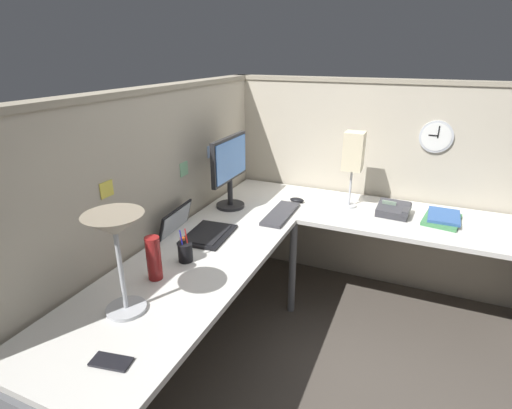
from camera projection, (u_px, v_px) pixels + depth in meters
name	position (u px, v px, depth m)	size (l,w,h in m)	color
ground_plane	(306.00, 329.00, 2.65)	(6.80, 6.80, 0.00)	#4C443D
cubicle_wall_back	(156.00, 222.00, 2.37)	(2.57, 0.12, 1.58)	#B7AD99
cubicle_wall_right	(376.00, 186.00, 3.01)	(0.12, 2.37, 1.58)	#B7AD99
desk	(311.00, 258.00, 2.28)	(2.35, 2.15, 0.73)	silver
monitor	(230.00, 167.00, 2.66)	(0.46, 0.20, 0.50)	#232326
laptop	(194.00, 230.00, 2.35)	(0.37, 0.41, 0.22)	black
keyboard	(281.00, 214.00, 2.62)	(0.43, 0.14, 0.02)	#38383D
computer_mouse	(297.00, 200.00, 2.85)	(0.06, 0.10, 0.03)	black
desk_lamp_dome	(115.00, 233.00, 1.53)	(0.24, 0.24, 0.44)	#B7BABF
pen_cup	(185.00, 252.00, 2.04)	(0.08, 0.08, 0.18)	black
cell_phone	(111.00, 362.00, 1.38)	(0.07, 0.14, 0.01)	black
thermos_flask	(154.00, 258.00, 1.86)	(0.07, 0.07, 0.22)	maroon
office_phone	(394.00, 210.00, 2.61)	(0.21, 0.22, 0.11)	#38383D
book_stack	(443.00, 218.00, 2.53)	(0.31, 0.25, 0.04)	#3F7F4C
desk_lamp_paper	(354.00, 153.00, 2.64)	(0.13, 0.13, 0.53)	#B7BABF
wall_clock	(436.00, 137.00, 2.67)	(0.04, 0.22, 0.22)	#B7BABF
pinned_note_leftmost	(211.00, 151.00, 2.75)	(0.09, 0.00, 0.08)	#99B7E5
pinned_note_middle	(107.00, 189.00, 1.88)	(0.08, 0.00, 0.08)	#EAD84C
pinned_note_rightmost	(184.00, 169.00, 2.47)	(0.08, 0.00, 0.09)	#8CCC99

